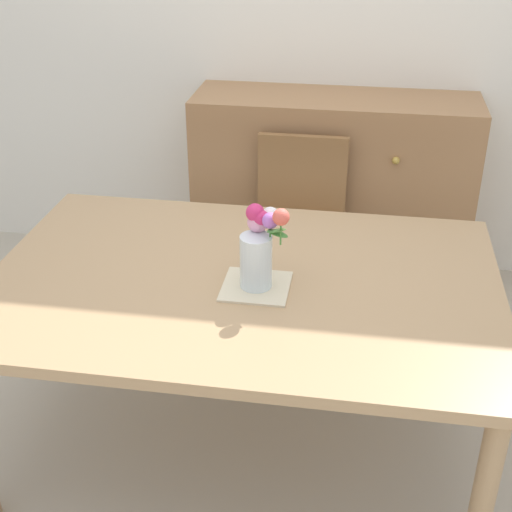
# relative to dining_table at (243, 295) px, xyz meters

# --- Properties ---
(ground_plane) EXTENTS (12.00, 12.00, 0.00)m
(ground_plane) POSITION_rel_dining_table_xyz_m (0.00, 0.00, -0.66)
(ground_plane) COLOR #B7AD99
(back_wall) EXTENTS (7.00, 0.10, 2.80)m
(back_wall) POSITION_rel_dining_table_xyz_m (0.00, 1.60, 0.74)
(back_wall) COLOR silver
(back_wall) RESTS_ON ground_plane
(dining_table) EXTENTS (1.75, 1.18, 0.73)m
(dining_table) POSITION_rel_dining_table_xyz_m (0.00, 0.00, 0.00)
(dining_table) COLOR tan
(dining_table) RESTS_ON ground_plane
(chair_far) EXTENTS (0.42, 0.42, 0.90)m
(chair_far) POSITION_rel_dining_table_xyz_m (0.10, 0.93, -0.14)
(chair_far) COLOR olive
(chair_far) RESTS_ON ground_plane
(dresser) EXTENTS (1.40, 0.47, 1.00)m
(dresser) POSITION_rel_dining_table_xyz_m (0.23, 1.33, -0.16)
(dresser) COLOR #9E7047
(dresser) RESTS_ON ground_plane
(placemat) EXTENTS (0.22, 0.22, 0.01)m
(placemat) POSITION_rel_dining_table_xyz_m (0.06, -0.06, 0.08)
(placemat) COLOR beige
(placemat) RESTS_ON dining_table
(flower_vase) EXTENTS (0.16, 0.17, 0.30)m
(flower_vase) POSITION_rel_dining_table_xyz_m (0.06, -0.04, 0.22)
(flower_vase) COLOR silver
(flower_vase) RESTS_ON placemat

